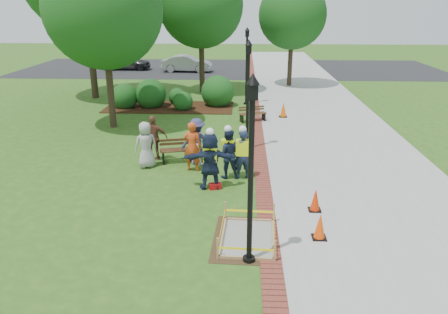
{
  "coord_description": "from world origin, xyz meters",
  "views": [
    {
      "loc": [
        1.06,
        -11.58,
        5.59
      ],
      "look_at": [
        0.5,
        1.2,
        1.0
      ],
      "focal_mm": 35.0,
      "sensor_mm": 36.0,
      "label": 1
    }
  ],
  "objects_px": {
    "wet_concrete_pad": "(248,231)",
    "hivis_worker_a": "(210,159)",
    "lamp_near": "(251,159)",
    "hivis_worker_c": "(228,152)",
    "bench_near": "(181,155)",
    "hivis_worker_b": "(242,152)",
    "cone_front": "(320,227)"
  },
  "relations": [
    {
      "from": "cone_front",
      "to": "bench_near",
      "type": "bearing_deg",
      "value": 127.86
    },
    {
      "from": "lamp_near",
      "to": "hivis_worker_b",
      "type": "bearing_deg",
      "value": 92.1
    },
    {
      "from": "hivis_worker_a",
      "to": "hivis_worker_c",
      "type": "height_order",
      "value": "hivis_worker_a"
    },
    {
      "from": "hivis_worker_c",
      "to": "hivis_worker_a",
      "type": "bearing_deg",
      "value": -118.89
    },
    {
      "from": "bench_near",
      "to": "lamp_near",
      "type": "xyz_separation_m",
      "value": [
        2.42,
        -6.43,
        2.22
      ]
    },
    {
      "from": "bench_near",
      "to": "hivis_worker_c",
      "type": "distance_m",
      "value": 2.36
    },
    {
      "from": "cone_front",
      "to": "hivis_worker_b",
      "type": "xyz_separation_m",
      "value": [
        -1.94,
        3.88,
        0.57
      ]
    },
    {
      "from": "wet_concrete_pad",
      "to": "lamp_near",
      "type": "distance_m",
      "value": 2.44
    },
    {
      "from": "bench_near",
      "to": "hivis_worker_b",
      "type": "xyz_separation_m",
      "value": [
        2.24,
        -1.49,
        0.64
      ]
    },
    {
      "from": "hivis_worker_b",
      "to": "hivis_worker_c",
      "type": "relative_size",
      "value": 1.0
    },
    {
      "from": "cone_front",
      "to": "hivis_worker_c",
      "type": "xyz_separation_m",
      "value": [
        -2.42,
        3.92,
        0.56
      ]
    },
    {
      "from": "cone_front",
      "to": "hivis_worker_c",
      "type": "bearing_deg",
      "value": 121.62
    },
    {
      "from": "wet_concrete_pad",
      "to": "cone_front",
      "type": "xyz_separation_m",
      "value": [
        1.78,
        0.1,
        0.1
      ]
    },
    {
      "from": "hivis_worker_a",
      "to": "bench_near",
      "type": "bearing_deg",
      "value": 117.66
    },
    {
      "from": "bench_near",
      "to": "hivis_worker_b",
      "type": "height_order",
      "value": "hivis_worker_b"
    },
    {
      "from": "lamp_near",
      "to": "hivis_worker_a",
      "type": "relative_size",
      "value": 2.15
    },
    {
      "from": "wet_concrete_pad",
      "to": "cone_front",
      "type": "bearing_deg",
      "value": 3.26
    },
    {
      "from": "cone_front",
      "to": "hivis_worker_a",
      "type": "xyz_separation_m",
      "value": [
        -2.93,
        2.99,
        0.64
      ]
    },
    {
      "from": "hivis_worker_c",
      "to": "cone_front",
      "type": "bearing_deg",
      "value": -58.38
    },
    {
      "from": "lamp_near",
      "to": "hivis_worker_c",
      "type": "distance_m",
      "value": 5.27
    },
    {
      "from": "hivis_worker_a",
      "to": "hivis_worker_b",
      "type": "xyz_separation_m",
      "value": [
        0.99,
        0.88,
        -0.07
      ]
    },
    {
      "from": "wet_concrete_pad",
      "to": "lamp_near",
      "type": "bearing_deg",
      "value": -88.78
    },
    {
      "from": "cone_front",
      "to": "lamp_near",
      "type": "relative_size",
      "value": 0.16
    },
    {
      "from": "bench_near",
      "to": "hivis_worker_a",
      "type": "height_order",
      "value": "hivis_worker_a"
    },
    {
      "from": "lamp_near",
      "to": "hivis_worker_a",
      "type": "xyz_separation_m",
      "value": [
        -1.17,
        4.05,
        -1.5
      ]
    },
    {
      "from": "cone_front",
      "to": "lamp_near",
      "type": "distance_m",
      "value": 2.97
    },
    {
      "from": "hivis_worker_b",
      "to": "hivis_worker_c",
      "type": "distance_m",
      "value": 0.48
    },
    {
      "from": "bench_near",
      "to": "cone_front",
      "type": "bearing_deg",
      "value": -52.14
    },
    {
      "from": "wet_concrete_pad",
      "to": "hivis_worker_c",
      "type": "relative_size",
      "value": 1.32
    },
    {
      "from": "wet_concrete_pad",
      "to": "hivis_worker_b",
      "type": "bearing_deg",
      "value": 92.31
    },
    {
      "from": "lamp_near",
      "to": "hivis_worker_b",
      "type": "xyz_separation_m",
      "value": [
        -0.18,
        4.94,
        -1.58
      ]
    },
    {
      "from": "wet_concrete_pad",
      "to": "hivis_worker_a",
      "type": "height_order",
      "value": "hivis_worker_a"
    }
  ]
}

